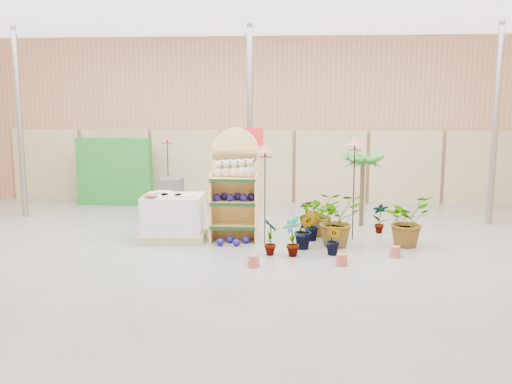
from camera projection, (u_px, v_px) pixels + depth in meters
room at (237, 132)px, 10.57m from camera, size 15.20×12.10×4.70m
display_shelf at (235, 189)px, 11.49m from camera, size 0.96×0.62×2.27m
teddy_bears at (236, 170)px, 11.32m from camera, size 0.84×0.23×0.37m
gazing_balls_shelf at (234, 197)px, 11.39m from camera, size 0.83×0.28×0.16m
gazing_balls_floor at (233, 241)px, 11.17m from camera, size 0.63×0.39×0.15m
pallet_stack at (174, 217)px, 11.55m from camera, size 1.32×1.12×0.95m
charcoal_planters at (167, 203)px, 13.39m from camera, size 0.80×0.50×1.00m
trellis_stock at (115, 172)px, 15.29m from camera, size 2.00×0.30×1.80m
offer_sign at (252, 156)px, 12.70m from camera, size 0.50×0.08×2.20m
bird_table_front at (265, 152)px, 10.96m from camera, size 0.34×0.34×1.96m
bird_table_right at (355, 146)px, 11.30m from camera, size 0.34×0.34×2.06m
bird_table_back at (167, 139)px, 14.68m from camera, size 0.34×0.34×1.94m
palm at (363, 159)px, 12.61m from camera, size 0.70×0.70×1.76m
potted_plant_0 at (271, 237)px, 10.38m from camera, size 0.38×0.44×0.70m
potted_plant_1 at (305, 230)px, 10.80m from camera, size 0.44×0.36×0.75m
potted_plant_2 at (337, 220)px, 11.02m from camera, size 1.22×1.17×1.04m
potted_plant_4 at (380, 218)px, 12.12m from camera, size 0.38×0.28×0.65m
potted_plant_5 at (313, 225)px, 11.44m from camera, size 0.46×0.46×0.66m
potted_plant_6 at (320, 214)px, 11.89m from camera, size 0.99×0.91×0.92m
potted_plant_8 at (292, 236)px, 10.32m from camera, size 0.45×0.48×0.75m
potted_plant_9 at (334, 240)px, 10.38m from camera, size 0.39×0.40×0.57m
potted_plant_10 at (407, 220)px, 11.04m from camera, size 1.20×1.18×1.01m
potted_plant_11 at (307, 214)px, 12.62m from camera, size 0.45×0.45×0.61m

